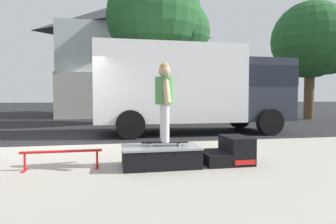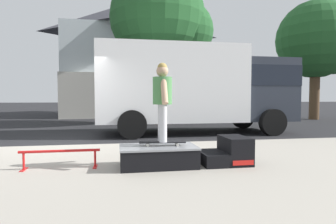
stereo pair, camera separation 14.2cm
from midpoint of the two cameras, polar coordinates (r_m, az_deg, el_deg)
The scene contains 11 objects.
ground_plane at distance 7.97m, azimuth -20.75°, elevation -6.52°, with size 140.00×140.00×0.00m, color black.
sidewalk_slab at distance 5.11m, azimuth -27.19°, elevation -11.24°, with size 50.00×5.00×0.12m, color #A8A093.
skate_box at distance 4.85m, azimuth -1.11°, elevation -8.67°, with size 1.29×0.74×0.35m.
kicker_ramp at distance 5.18m, azimuth 12.67°, elevation -7.89°, with size 0.83×0.70×0.47m.
grind_rail at distance 5.00m, azimuth -20.03°, elevation -8.03°, with size 1.27×0.28×0.31m.
skateboard at distance 4.85m, azimuth -0.29°, elevation -6.08°, with size 0.80×0.27×0.07m.
skater_kid at distance 4.79m, azimuth -0.29°, elevation 3.33°, with size 0.32×0.68×1.33m.
box_truck at distance 10.34m, azimuth 6.11°, elevation 5.23°, with size 6.91×2.63×3.05m.
street_tree_main at distance 14.26m, azimuth -0.69°, elevation 17.68°, with size 4.97×4.52×7.32m.
street_tree_neighbour at distance 19.26m, azimuth 28.28°, elevation 12.22°, with size 4.90×4.45×6.88m.
house_behind at distance 21.94m, azimuth -7.13°, elevation 10.65°, with size 9.54×8.22×8.40m.
Camera 2 is at (1.56, -7.74, 1.28)m, focal length 30.47 mm.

